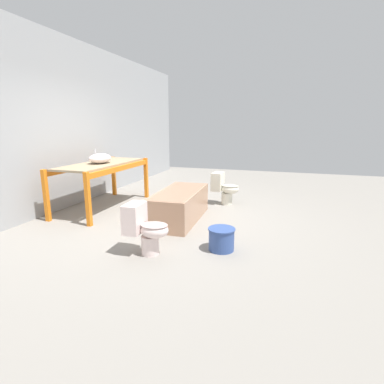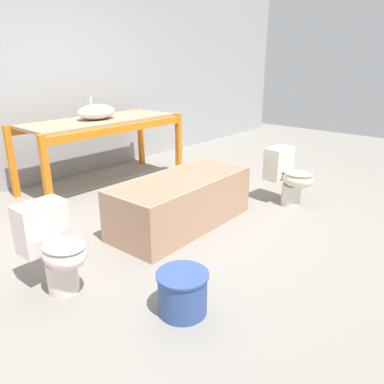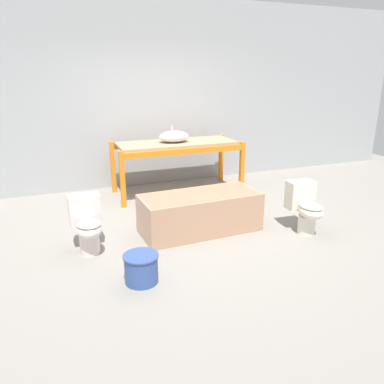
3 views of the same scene
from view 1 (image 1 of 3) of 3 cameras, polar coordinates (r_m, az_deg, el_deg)
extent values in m
plane|color=gray|center=(5.17, -4.74, -5.17)|extent=(12.00, 12.00, 0.00)
cube|color=#9EA0A3|center=(6.11, -24.81, 11.74)|extent=(10.80, 0.08, 3.20)
cube|color=orange|center=(4.97, -19.21, -1.35)|extent=(0.07, 0.07, 0.87)
cube|color=orange|center=(6.66, -8.74, 2.67)|extent=(0.07, 0.07, 0.87)
cube|color=orange|center=(5.50, -26.04, -0.64)|extent=(0.07, 0.07, 0.87)
cube|color=orange|center=(7.06, -14.70, 2.97)|extent=(0.07, 0.07, 0.87)
cube|color=orange|center=(5.73, -13.40, 4.44)|extent=(2.03, 0.06, 0.09)
cube|color=orange|center=(6.19, -19.91, 4.63)|extent=(2.03, 0.06, 0.09)
cube|color=#998466|center=(5.94, -16.82, 5.15)|extent=(1.96, 0.75, 0.04)
ellipsoid|color=silver|center=(5.88, -17.11, 6.15)|extent=(0.50, 0.36, 0.19)
cylinder|color=silver|center=(5.92, -17.99, 7.45)|extent=(0.02, 0.02, 0.08)
cube|color=tan|center=(5.06, -2.42, -2.57)|extent=(1.55, 0.71, 0.50)
cube|color=#977056|center=(5.02, -2.43, -0.95)|extent=(1.46, 0.63, 0.21)
cylinder|color=silver|center=(3.82, -7.97, -9.98)|extent=(0.22, 0.22, 0.24)
ellipsoid|color=silver|center=(3.73, -7.18, -7.23)|extent=(0.30, 0.37, 0.20)
ellipsoid|color=#BBA7A3|center=(3.70, -7.21, -6.23)|extent=(0.29, 0.35, 0.03)
cube|color=silver|center=(3.79, -10.88, -4.86)|extent=(0.35, 0.21, 0.36)
cylinder|color=silver|center=(6.11, 6.65, -1.23)|extent=(0.22, 0.22, 0.24)
ellipsoid|color=silver|center=(6.05, 7.27, 0.57)|extent=(0.31, 0.37, 0.20)
ellipsoid|color=#B3AF9F|center=(6.03, 7.29, 1.21)|extent=(0.29, 0.35, 0.03)
cube|color=silver|center=(6.09, 4.94, 2.02)|extent=(0.36, 0.22, 0.36)
cylinder|color=#334C8C|center=(3.91, 5.63, -8.93)|extent=(0.33, 0.33, 0.29)
cylinder|color=#334C8C|center=(3.86, 5.68, -7.03)|extent=(0.35, 0.35, 0.02)
camera|label=2|loc=(2.14, 37.39, 10.89)|focal=35.00mm
camera|label=3|loc=(3.78, 60.58, 12.36)|focal=35.00mm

